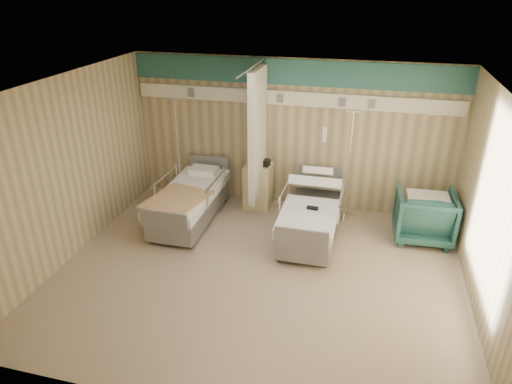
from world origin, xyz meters
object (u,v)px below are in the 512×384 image
Objects in this scene: bed_left at (190,205)px; visitor_armchair at (424,215)px; bedside_cabinet at (258,186)px; iv_stand_left at (181,181)px; iv_stand_right at (346,198)px; bed_right at (311,220)px.

bed_left is 4.07m from visitor_armchair.
visitor_armchair is (3.00, -0.49, 0.01)m from bedside_cabinet.
iv_stand_right is at bearing 1.53° from iv_stand_left.
visitor_armchair is (4.05, 0.41, 0.12)m from bed_left.
iv_stand_right is at bearing -18.65° from visitor_armchair.
iv_stand_right reaches higher than visitor_armchair.
bed_right is 2.54× the size of bedside_cabinet.
bedside_cabinet is (1.05, 0.90, 0.11)m from bed_left.
bedside_cabinet is 1.54m from iv_stand_left.
bed_right is 2.20m from bed_left.
bedside_cabinet is 1.67m from iv_stand_right.
bed_left is at bearing 3.85° from visitor_armchair.
iv_stand_left reaches higher than iv_stand_right.
iv_stand_left is at bearing -173.52° from bedside_cabinet.
iv_stand_left is (-0.48, 0.73, 0.11)m from bed_left.
iv_stand_left is at bearing 164.84° from bed_right.
bed_left is at bearing -56.53° from iv_stand_left.
iv_stand_right reaches higher than bed_left.
visitor_armchair is 0.46× the size of iv_stand_left.
bedside_cabinet is 0.89× the size of visitor_armchair.
bedside_cabinet is 0.42× the size of iv_stand_right.
bedside_cabinet is at bearing 40.60° from bed_left.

